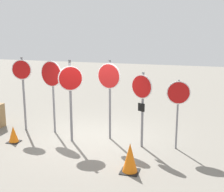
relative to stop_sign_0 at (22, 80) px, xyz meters
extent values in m
plane|color=gray|center=(2.57, -0.20, -1.79)|extent=(40.00, 40.00, 0.00)
cylinder|color=slate|center=(-0.01, 0.04, -0.51)|extent=(0.07, 0.07, 2.56)
cylinder|color=white|center=(0.00, -0.02, 0.35)|extent=(0.67, 0.15, 0.68)
cylinder|color=#AD0F0F|center=(0.01, -0.04, 0.35)|extent=(0.61, 0.14, 0.62)
cylinder|color=slate|center=(1.07, 0.12, -0.62)|extent=(0.07, 0.07, 2.35)
cylinder|color=white|center=(1.06, 0.06, 0.24)|extent=(0.83, 0.22, 0.85)
cylinder|color=#AD0F0F|center=(1.05, 0.04, 0.24)|extent=(0.78, 0.21, 0.79)
cylinder|color=slate|center=(1.96, -0.49, -0.50)|extent=(0.08, 0.08, 2.59)
cylinder|color=white|center=(2.00, -0.54, 0.23)|extent=(0.64, 0.44, 0.76)
cylinder|color=#AD0F0F|center=(2.01, -0.56, 0.23)|extent=(0.59, 0.41, 0.70)
cylinder|color=slate|center=(3.06, 0.06, -0.52)|extent=(0.07, 0.07, 2.56)
cylinder|color=white|center=(3.05, 0.00, 0.27)|extent=(0.78, 0.21, 0.80)
cylinder|color=red|center=(3.05, -0.01, 0.27)|extent=(0.72, 0.20, 0.74)
cylinder|color=slate|center=(4.19, -0.34, -0.65)|extent=(0.07, 0.07, 2.28)
cylinder|color=white|center=(4.16, -0.40, 0.07)|extent=(0.66, 0.31, 0.71)
cylinder|color=#AD0F0F|center=(4.15, -0.41, 0.07)|extent=(0.60, 0.29, 0.65)
cube|color=black|center=(4.16, -0.40, -0.55)|extent=(0.21, 0.11, 0.24)
cylinder|color=slate|center=(5.19, -0.21, -0.75)|extent=(0.06, 0.06, 2.09)
cylinder|color=white|center=(5.20, -0.26, -0.08)|extent=(0.67, 0.13, 0.68)
cylinder|color=#AD0F0F|center=(5.20, -0.28, -0.08)|extent=(0.61, 0.12, 0.62)
cube|color=black|center=(0.25, -1.10, -1.78)|extent=(0.37, 0.37, 0.02)
cone|color=orange|center=(0.25, -1.10, -1.52)|extent=(0.31, 0.31, 0.50)
cube|color=black|center=(4.22, -2.08, -1.78)|extent=(0.46, 0.46, 0.02)
cone|color=orange|center=(4.22, -2.08, -1.40)|extent=(0.38, 0.38, 0.74)
camera|label=1|loc=(5.78, -9.13, 1.81)|focal=50.00mm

